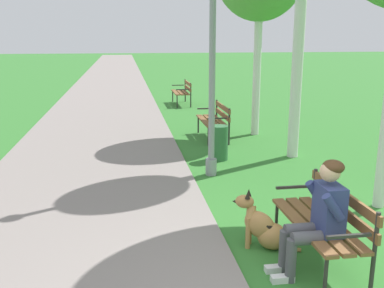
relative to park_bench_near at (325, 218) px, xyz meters
The scene contains 8 objects.
paved_path 23.10m from the park_bench_near, 96.95° to the left, with size 3.63×60.00×0.04m, color gray.
park_bench_near is the anchor object (origin of this frame).
park_bench_mid 6.05m from the park_bench_near, 89.72° to the left, with size 0.55×1.50×0.85m.
park_bench_far 11.53m from the park_bench_near, 90.10° to the left, with size 0.55×1.50×0.85m.
person_seated_on_near_bench 0.38m from the park_bench_near, 128.11° to the right, with size 0.74×0.49×1.25m.
dog_shepherd 0.73m from the park_bench_near, 145.33° to the left, with size 0.79×0.46×0.71m.
lamp_post_near 3.83m from the park_bench_near, 100.92° to the left, with size 0.24×0.24×4.75m.
litter_bin 4.21m from the park_bench_near, 93.74° to the left, with size 0.36×0.36×0.70m, color #2D6638.
Camera 1 is at (-1.53, -3.13, 2.46)m, focal length 41.05 mm.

